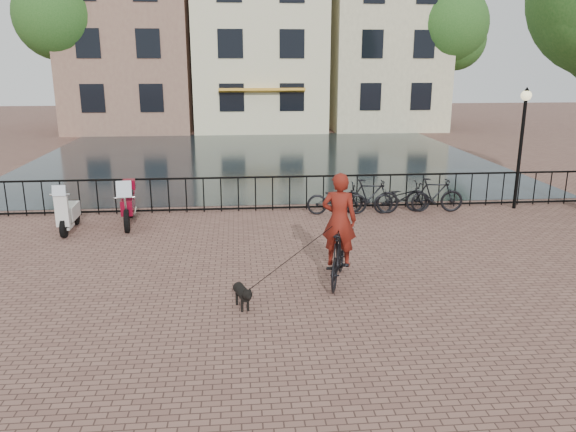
{
  "coord_description": "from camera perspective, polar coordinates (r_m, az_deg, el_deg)",
  "views": [
    {
      "loc": [
        -0.99,
        -7.94,
        4.24
      ],
      "look_at": [
        0.0,
        3.0,
        1.2
      ],
      "focal_mm": 35.0,
      "sensor_mm": 36.0,
      "label": 1
    }
  ],
  "objects": [
    {
      "name": "ground",
      "position": [
        9.06,
        1.75,
        -12.45
      ],
      "size": [
        100.0,
        100.0,
        0.0
      ],
      "primitive_type": "plane",
      "color": "brown",
      "rests_on": "ground"
    },
    {
      "name": "canal_house_mid",
      "position": [
        38.01,
        -3.06,
        17.94
      ],
      "size": [
        8.0,
        9.5,
        11.8
      ],
      "color": "beige",
      "rests_on": "ground"
    },
    {
      "name": "parked_bike_2",
      "position": [
        16.48,
        11.52,
        1.86
      ],
      "size": [
        1.76,
        0.76,
        0.9
      ],
      "primitive_type": "imported",
      "rotation": [
        0.0,
        0.0,
        1.66
      ],
      "color": "black",
      "rests_on": "ground"
    },
    {
      "name": "cyclist",
      "position": [
        10.95,
        5.18,
        -1.92
      ],
      "size": [
        1.06,
        1.96,
        2.58
      ],
      "rotation": [
        0.0,
        0.0,
        2.84
      ],
      "color": "black",
      "rests_on": "ground"
    },
    {
      "name": "canal_house_right",
      "position": [
        39.19,
        9.37,
        18.79
      ],
      "size": [
        7.0,
        9.0,
        13.3
      ],
      "color": "#BEB58D",
      "rests_on": "ground"
    },
    {
      "name": "canal_water",
      "position": [
        25.62,
        -2.89,
        5.91
      ],
      "size": [
        20.0,
        20.0,
        0.0
      ],
      "primitive_type": "plane",
      "color": "black",
      "rests_on": "ground"
    },
    {
      "name": "parked_bike_0",
      "position": [
        16.05,
        5.0,
        1.75
      ],
      "size": [
        1.74,
        0.67,
        0.9
      ],
      "primitive_type": "imported",
      "rotation": [
        0.0,
        0.0,
        1.53
      ],
      "color": "black",
      "rests_on": "ground"
    },
    {
      "name": "railing",
      "position": [
        16.4,
        -1.57,
        2.3
      ],
      "size": [
        20.0,
        0.05,
        1.02
      ],
      "color": "black",
      "rests_on": "ground"
    },
    {
      "name": "dog",
      "position": [
        10.06,
        -4.68,
        -8.02
      ],
      "size": [
        0.43,
        0.75,
        0.48
      ],
      "rotation": [
        0.0,
        0.0,
        0.29
      ],
      "color": "black",
      "rests_on": "ground"
    },
    {
      "name": "tree_far_right",
      "position": [
        37.34,
        16.02,
        18.14
      ],
      "size": [
        4.76,
        4.76,
        8.76
      ],
      "color": "black",
      "rests_on": "ground"
    },
    {
      "name": "lamp_post",
      "position": [
        17.67,
        22.73,
        8.23
      ],
      "size": [
        0.3,
        0.3,
        3.45
      ],
      "color": "black",
      "rests_on": "ground"
    },
    {
      "name": "tree_far_left",
      "position": [
        36.43,
        -22.28,
        18.29
      ],
      "size": [
        5.04,
        5.04,
        9.27
      ],
      "color": "black",
      "rests_on": "ground"
    },
    {
      "name": "scooter",
      "position": [
        15.41,
        -21.43,
        1.04
      ],
      "size": [
        0.45,
        1.49,
        1.37
      ],
      "rotation": [
        0.0,
        0.0,
        0.02
      ],
      "color": "silver",
      "rests_on": "ground"
    },
    {
      "name": "parked_bike_3",
      "position": [
        16.77,
        14.64,
        2.07
      ],
      "size": [
        1.7,
        0.63,
        1.0
      ],
      "primitive_type": "imported",
      "rotation": [
        0.0,
        0.0,
        1.48
      ],
      "color": "black",
      "rests_on": "ground"
    },
    {
      "name": "parked_bike_1",
      "position": [
        16.23,
        8.31,
        1.98
      ],
      "size": [
        1.71,
        0.66,
        1.0
      ],
      "primitive_type": "imported",
      "rotation": [
        0.0,
        0.0,
        1.45
      ],
      "color": "black",
      "rests_on": "ground"
    },
    {
      "name": "canal_house_left",
      "position": [
        38.56,
        -15.67,
        18.13
      ],
      "size": [
        7.5,
        9.0,
        12.8
      ],
      "color": "brown",
      "rests_on": "ground"
    },
    {
      "name": "motorcycle",
      "position": [
        15.51,
        -15.98,
        1.65
      ],
      "size": [
        0.68,
        1.99,
        1.39
      ],
      "rotation": [
        0.0,
        0.0,
        0.11
      ],
      "color": "maroon",
      "rests_on": "ground"
    }
  ]
}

